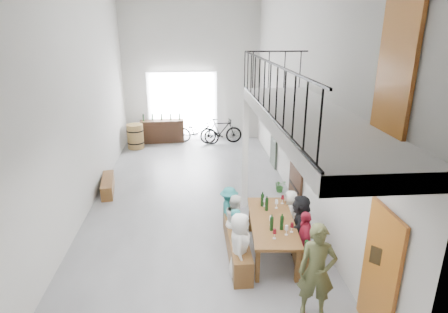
{
  "coord_description": "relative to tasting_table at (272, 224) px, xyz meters",
  "views": [
    {
      "loc": [
        -0.01,
        -9.35,
        4.53
      ],
      "look_at": [
        0.75,
        -0.5,
        1.43
      ],
      "focal_mm": 30.0,
      "sensor_mm": 36.0,
      "label": 1
    }
  ],
  "objects": [
    {
      "name": "guest_right_c",
      "position": [
        0.58,
        0.75,
        -0.17
      ],
      "size": [
        0.4,
        0.56,
        1.07
      ],
      "primitive_type": "imported",
      "rotation": [
        0.0,
        0.0,
        -1.68
      ],
      "color": "silver",
      "rests_on": "ground"
    },
    {
      "name": "guest_left_d",
      "position": [
        -0.79,
        0.96,
        -0.15
      ],
      "size": [
        0.45,
        0.74,
        1.12
      ],
      "primitive_type": "imported",
      "rotation": [
        0.0,
        0.0,
        1.53
      ],
      "color": "#227374",
      "rests_on": "ground"
    },
    {
      "name": "right_wall_decor",
      "position": [
        1.14,
        0.81,
        1.04
      ],
      "size": [
        0.07,
        8.28,
        5.07
      ],
      "color": "#AA601C",
      "rests_on": "ground"
    },
    {
      "name": "gateway_portal",
      "position": [
        -1.96,
        8.62,
        0.69
      ],
      "size": [
        2.8,
        0.08,
        2.8
      ],
      "primitive_type": "cube",
      "color": "white",
      "rests_on": "ground"
    },
    {
      "name": "bench_wall",
      "position": [
        0.55,
        -0.01,
        -0.5
      ],
      "size": [
        0.42,
        1.79,
        0.41
      ],
      "primitive_type": "cube",
      "rotation": [
        0.0,
        0.0,
        -0.11
      ],
      "color": "brown",
      "rests_on": "ground"
    },
    {
      "name": "potted_plant",
      "position": [
        0.89,
        3.05,
        -0.52
      ],
      "size": [
        0.4,
        0.36,
        0.37
      ],
      "primitive_type": "imported",
      "rotation": [
        0.0,
        0.0,
        0.26
      ],
      "color": "#1D4E18",
      "rests_on": "ground"
    },
    {
      "name": "tableware",
      "position": [
        0.04,
        0.03,
        0.22
      ],
      "size": [
        0.56,
        1.49,
        0.35
      ],
      "color": "black",
      "rests_on": "tasting_table"
    },
    {
      "name": "side_bench",
      "position": [
        -4.06,
        3.49,
        -0.51
      ],
      "size": [
        0.52,
        1.45,
        0.4
      ],
      "primitive_type": "cube",
      "rotation": [
        0.0,
        0.0,
        0.15
      ],
      "color": "brown",
      "rests_on": "ground"
    },
    {
      "name": "guest_left_b",
      "position": [
        -0.75,
        -0.16,
        -0.13
      ],
      "size": [
        0.33,
        0.45,
        1.16
      ],
      "primitive_type": "imported",
      "rotation": [
        0.0,
        0.0,
        1.7
      ],
      "color": "#227374",
      "rests_on": "ground"
    },
    {
      "name": "room_walls",
      "position": [
        -1.56,
        2.68,
        2.85
      ],
      "size": [
        12.0,
        12.0,
        12.0
      ],
      "color": "silver",
      "rests_on": "ground"
    },
    {
      "name": "guest_left_c",
      "position": [
        -0.7,
        0.34,
        -0.1
      ],
      "size": [
        0.49,
        0.61,
        1.21
      ],
      "primitive_type": "imported",
      "rotation": [
        0.0,
        0.0,
        1.62
      ],
      "color": "silver",
      "rests_on": "ground"
    },
    {
      "name": "oak_barrel",
      "position": [
        -3.81,
        7.59,
        -0.23
      ],
      "size": [
        0.65,
        0.65,
        0.95
      ],
      "color": "olive",
      "rests_on": "ground"
    },
    {
      "name": "bicycle_near",
      "position": [
        -1.38,
        8.04,
        -0.23
      ],
      "size": [
        1.91,
        1.19,
        0.95
      ],
      "primitive_type": "imported",
      "rotation": [
        0.0,
        0.0,
        1.23
      ],
      "color": "black",
      "rests_on": "ground"
    },
    {
      "name": "bench_inner",
      "position": [
        -0.72,
        0.06,
        -0.44
      ],
      "size": [
        0.37,
        2.29,
        0.53
      ],
      "primitive_type": "cube",
      "rotation": [
        0.0,
        0.0,
        0.0
      ],
      "color": "brown",
      "rests_on": "ground"
    },
    {
      "name": "host_standing",
      "position": [
        0.35,
        -1.78,
        0.12
      ],
      "size": [
        0.67,
        0.52,
        1.65
      ],
      "primitive_type": "imported",
      "rotation": [
        0.0,
        0.0,
        -0.22
      ],
      "color": "#4D522E",
      "rests_on": "ground"
    },
    {
      "name": "guest_right_a",
      "position": [
        0.53,
        -0.53,
        -0.09
      ],
      "size": [
        0.43,
        0.77,
        1.23
      ],
      "primitive_type": "imported",
      "rotation": [
        0.0,
        0.0,
        -1.76
      ],
      "color": "#A31C33",
      "rests_on": "ground"
    },
    {
      "name": "counter_bottles",
      "position": [
        -2.82,
        8.33,
        0.35
      ],
      "size": [
        1.5,
        0.13,
        0.28
      ],
      "color": "black",
      "rests_on": "serving_counter"
    },
    {
      "name": "guest_right_b",
      "position": [
        0.6,
        0.03,
        -0.06
      ],
      "size": [
        0.79,
        1.27,
        1.3
      ],
      "primitive_type": "imported",
      "rotation": [
        0.0,
        0.0,
        -1.94
      ],
      "color": "black",
      "rests_on": "ground"
    },
    {
      "name": "tasting_table",
      "position": [
        0.0,
        0.0,
        0.0
      ],
      "size": [
        1.05,
        2.21,
        0.79
      ],
      "rotation": [
        0.0,
        0.0,
        -0.08
      ],
      "color": "brown",
      "rests_on": "ground"
    },
    {
      "name": "bicycle_far",
      "position": [
        -0.43,
        7.94,
        -0.19
      ],
      "size": [
        1.75,
        0.61,
        1.03
      ],
      "primitive_type": "imported",
      "rotation": [
        0.0,
        0.0,
        1.64
      ],
      "color": "black",
      "rests_on": "ground"
    },
    {
      "name": "guest_left_a",
      "position": [
        -0.75,
        -0.67,
        -0.05
      ],
      "size": [
        0.53,
        0.71,
        1.31
      ],
      "primitive_type": "imported",
      "rotation": [
        0.0,
        0.0,
        1.38
      ],
      "color": "silver",
      "rests_on": "ground"
    },
    {
      "name": "balcony",
      "position": [
        0.42,
        -0.45,
        2.26
      ],
      "size": [
        1.52,
        5.62,
        4.0
      ],
      "color": "silver",
      "rests_on": "ground"
    },
    {
      "name": "serving_counter",
      "position": [
        -2.82,
        8.33,
        -0.25
      ],
      "size": [
        1.78,
        0.62,
        0.92
      ],
      "primitive_type": "cube",
      "rotation": [
        0.0,
        0.0,
        0.08
      ],
      "color": "#341A0F",
      "rests_on": "ground"
    },
    {
      "name": "floor",
      "position": [
        -1.56,
        2.68,
        -0.71
      ],
      "size": [
        12.0,
        12.0,
        0.0
      ],
      "primitive_type": "plane",
      "color": "slate",
      "rests_on": "ground"
    }
  ]
}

